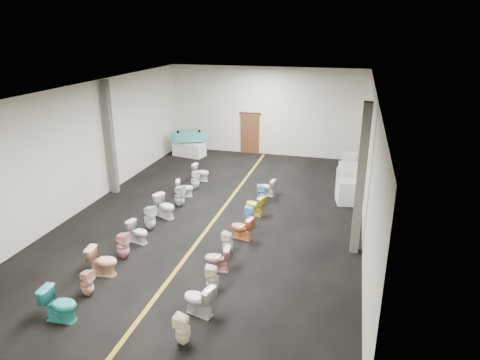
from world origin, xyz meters
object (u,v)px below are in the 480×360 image
(toilet_right_0, at_px, (183,330))
(appliance_crate_c, at_px, (348,174))
(toilet_left_8, at_px, (185,188))
(appliance_crate_b, at_px, (348,180))
(toilet_left_1, at_px, (87,283))
(toilet_right_8, at_px, (262,194))
(toilet_right_1, at_px, (199,299))
(toilet_right_9, at_px, (267,187))
(toilet_right_2, at_px, (213,279))
(toilet_right_6, at_px, (250,216))
(toilet_left_9, at_px, (195,180))
(toilet_right_4, at_px, (228,243))
(toilet_right_3, at_px, (218,259))
(toilet_left_0, at_px, (60,304))
(toilet_right_5, at_px, (242,228))
(toilet_left_2, at_px, (103,261))
(toilet_left_10, at_px, (201,172))
(toilet_left_4, at_px, (138,232))
(toilet_left_3, at_px, (123,246))
(bathtub, at_px, (189,136))
(appliance_crate_d, at_px, (349,163))
(toilet_right_7, at_px, (255,205))
(toilet_left_6, at_px, (165,206))
(display_table, at_px, (189,149))
(toilet_left_7, at_px, (179,196))
(toilet_left_5, at_px, (150,218))

(toilet_right_0, bearing_deg, appliance_crate_c, 167.90)
(toilet_left_8, bearing_deg, appliance_crate_b, -91.67)
(toilet_left_1, relative_size, toilet_right_8, 0.95)
(toilet_right_1, distance_m, toilet_right_9, 7.76)
(toilet_right_2, bearing_deg, toilet_right_6, 168.77)
(toilet_left_9, distance_m, toilet_right_4, 5.60)
(toilet_right_6, bearing_deg, toilet_right_3, -2.75)
(toilet_left_1, distance_m, toilet_right_8, 7.53)
(toilet_right_9, bearing_deg, toilet_right_6, 10.91)
(toilet_left_0, distance_m, toilet_right_5, 5.79)
(toilet_left_2, bearing_deg, toilet_right_4, -62.63)
(appliance_crate_c, relative_size, toilet_left_10, 1.21)
(toilet_right_1, height_order, toilet_right_9, toilet_right_1)
(appliance_crate_c, xyz_separation_m, toilet_right_6, (-3.09, -5.03, -0.10))
(toilet_left_4, height_order, toilet_right_1, toilet_right_1)
(toilet_left_3, height_order, toilet_right_0, toilet_left_3)
(bathtub, distance_m, appliance_crate_b, 8.82)
(toilet_left_9, bearing_deg, toilet_left_0, 166.66)
(appliance_crate_d, bearing_deg, toilet_left_10, -155.60)
(toilet_right_7, bearing_deg, toilet_left_6, -50.66)
(appliance_crate_d, relative_size, toilet_right_8, 1.19)
(toilet_left_2, relative_size, toilet_left_4, 1.16)
(appliance_crate_b, bearing_deg, toilet_left_1, -124.68)
(toilet_left_6, xyz_separation_m, toilet_right_2, (3.04, -3.85, -0.05))
(display_table, height_order, appliance_crate_c, appliance_crate_c)
(bathtub, relative_size, appliance_crate_b, 1.52)
(toilet_left_9, bearing_deg, toilet_left_1, 166.92)
(toilet_left_8, height_order, toilet_left_10, toilet_left_10)
(toilet_left_3, relative_size, toilet_left_10, 1.11)
(appliance_crate_c, distance_m, toilet_left_6, 8.00)
(toilet_left_7, bearing_deg, toilet_left_5, 174.97)
(toilet_left_2, xyz_separation_m, toilet_right_9, (3.13, 6.83, -0.06))
(bathtub, xyz_separation_m, toilet_right_9, (5.03, -4.39, -0.72))
(toilet_left_5, xyz_separation_m, toilet_right_3, (2.95, -1.84, -0.06))
(toilet_left_10, distance_m, toilet_right_2, 8.36)
(toilet_left_0, bearing_deg, appliance_crate_d, -28.67)
(toilet_right_7, relative_size, toilet_right_8, 0.99)
(toilet_right_8, bearing_deg, bathtub, -147.97)
(toilet_left_5, height_order, toilet_right_1, toilet_left_5)
(appliance_crate_c, xyz_separation_m, toilet_left_2, (-6.22, -9.00, -0.04))
(bathtub, xyz_separation_m, toilet_left_5, (1.89, -8.37, -0.65))
(toilet_left_5, bearing_deg, appliance_crate_c, -30.73)
(toilet_right_2, height_order, toilet_right_8, toilet_right_8)
(toilet_left_7, distance_m, toilet_right_8, 3.10)
(toilet_left_10, height_order, toilet_right_1, toilet_right_1)
(toilet_left_0, bearing_deg, toilet_left_10, -2.04)
(appliance_crate_b, height_order, toilet_right_2, appliance_crate_b)
(toilet_right_0, xyz_separation_m, toilet_right_8, (-0.03, 7.94, 0.01))
(toilet_left_7, height_order, toilet_right_9, toilet_left_7)
(toilet_left_0, height_order, toilet_left_2, toilet_left_0)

